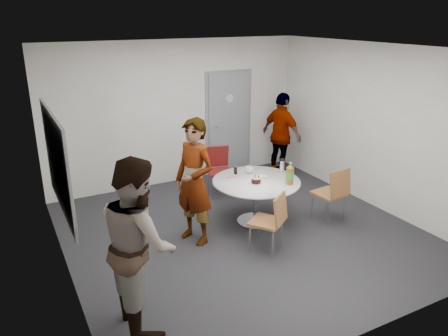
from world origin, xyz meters
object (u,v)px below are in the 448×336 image
chair_near_right (334,190)px  person_right (282,135)px  door (229,124)px  person_left (139,243)px  chair_far (219,166)px  whiteboard (57,163)px  person_main (194,182)px  table (259,186)px  chair_near_left (272,217)px

chair_near_right → person_right: bearing=70.0°
door → chair_near_right: (0.32, -2.84, -0.47)m
person_left → chair_far: bearing=-39.7°
whiteboard → person_left: size_ratio=1.03×
chair_near_right → person_right: 2.27m
whiteboard → person_main: whiteboard is taller
person_main → person_right: size_ratio=1.08×
table → person_left: bearing=-149.0°
person_main → door: bearing=120.4°
person_main → whiteboard: bearing=-114.2°
door → chair_far: 1.29m
door → person_main: 2.97m
person_main → person_right: bearing=100.5°
chair_far → person_left: (-2.31, -2.72, 0.38)m
chair_near_right → person_left: bearing=-172.4°
chair_near_left → person_right: size_ratio=0.51×
door → table: door is taller
person_main → person_right: 3.16m
table → person_right: 2.26m
chair_near_left → door: bearing=36.2°
whiteboard → chair_near_right: bearing=-8.3°
chair_far → whiteboard: bearing=40.3°
person_main → table: bearing=71.7°
whiteboard → person_right: size_ratio=1.13×
chair_near_left → chair_far: 2.21m
door → person_main: (-1.81, -2.35, -0.12)m
door → table: 2.42m
chair_near_left → person_left: person_left is taller
whiteboard → chair_near_right: whiteboard is taller
whiteboard → chair_near_left: bearing=-18.9°
chair_near_right → person_left: 3.47m
person_left → person_right: size_ratio=1.10×
chair_near_left → whiteboard: bearing=125.3°
whiteboard → chair_far: bearing=24.9°
table → chair_near_left: bearing=-110.3°
whiteboard → chair_far: (2.84, 1.32, -0.91)m
chair_near_left → person_main: size_ratio=0.48×
door → person_right: door is taller
chair_near_right → chair_far: size_ratio=1.02×
whiteboard → chair_far: size_ratio=2.15×
person_right → chair_near_left: bearing=131.7°
chair_near_left → person_left: size_ratio=0.47×
person_main → chair_near_left: bearing=22.4°
chair_near_right → chair_near_left: bearing=-173.4°
table → person_right: size_ratio=0.80×
person_main → chair_near_right: bearing=54.9°
chair_near_right → person_main: 2.21m
chair_far → person_right: size_ratio=0.53×
table → chair_near_left: table is taller
whiteboard → table: bearing=0.1°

